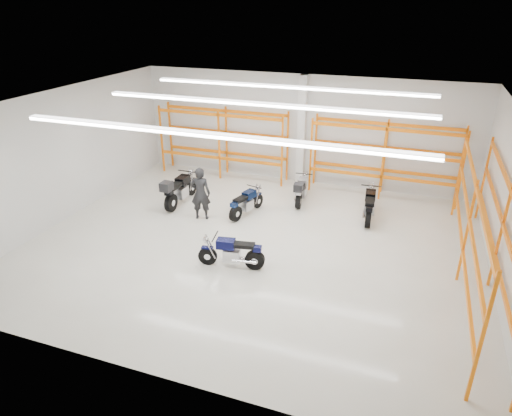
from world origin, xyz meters
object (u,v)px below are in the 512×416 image
(motorcycle_main, at_px, (234,253))
(motorcycle_back_a, at_px, (178,191))
(motorcycle_back_b, at_px, (245,204))
(motorcycle_back_c, at_px, (301,191))
(standing_man, at_px, (200,193))
(motorcycle_back_d, at_px, (369,206))
(structural_column, at_px, (302,131))

(motorcycle_main, bearing_deg, motorcycle_back_a, 137.01)
(motorcycle_back_a, distance_m, motorcycle_back_b, 2.72)
(motorcycle_main, xyz_separation_m, motorcycle_back_c, (0.66, 5.16, 0.05))
(standing_man, bearing_deg, motorcycle_back_d, -175.84)
(motorcycle_back_a, bearing_deg, structural_column, 46.12)
(motorcycle_main, xyz_separation_m, motorcycle_back_d, (3.30, 4.59, 0.04))
(motorcycle_main, height_order, motorcycle_back_b, motorcycle_main)
(standing_man, bearing_deg, motorcycle_back_c, -154.96)
(motorcycle_back_a, bearing_deg, motorcycle_main, -42.99)
(motorcycle_back_a, xyz_separation_m, motorcycle_back_d, (6.97, 1.18, -0.09))
(motorcycle_back_a, distance_m, standing_man, 1.57)
(motorcycle_main, distance_m, standing_man, 3.58)
(motorcycle_main, xyz_separation_m, motorcycle_back_a, (-3.67, 3.42, 0.13))
(motorcycle_back_a, height_order, motorcycle_back_d, motorcycle_back_a)
(motorcycle_back_b, height_order, structural_column, structural_column)
(standing_man, relative_size, structural_column, 0.43)
(standing_man, bearing_deg, motorcycle_main, 116.69)
(motorcycle_back_c, bearing_deg, motorcycle_back_b, -132.85)
(motorcycle_back_d, height_order, standing_man, standing_man)
(standing_man, bearing_deg, motorcycle_back_b, -165.90)
(motorcycle_main, relative_size, motorcycle_back_b, 1.04)
(motorcycle_back_d, distance_m, standing_man, 5.99)
(motorcycle_back_a, distance_m, motorcycle_back_d, 7.07)
(motorcycle_main, bearing_deg, motorcycle_back_c, 82.69)
(motorcycle_back_b, xyz_separation_m, motorcycle_back_c, (1.61, 1.74, 0.06))
(motorcycle_back_c, height_order, standing_man, standing_man)
(motorcycle_back_c, relative_size, structural_column, 0.46)
(motorcycle_back_b, height_order, standing_man, standing_man)
(motorcycle_back_a, relative_size, motorcycle_back_b, 1.25)
(motorcycle_main, relative_size, motorcycle_back_c, 0.95)
(motorcycle_back_b, bearing_deg, motorcycle_back_a, -179.89)
(motorcycle_main, xyz_separation_m, structural_column, (0.07, 7.30, 1.79))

